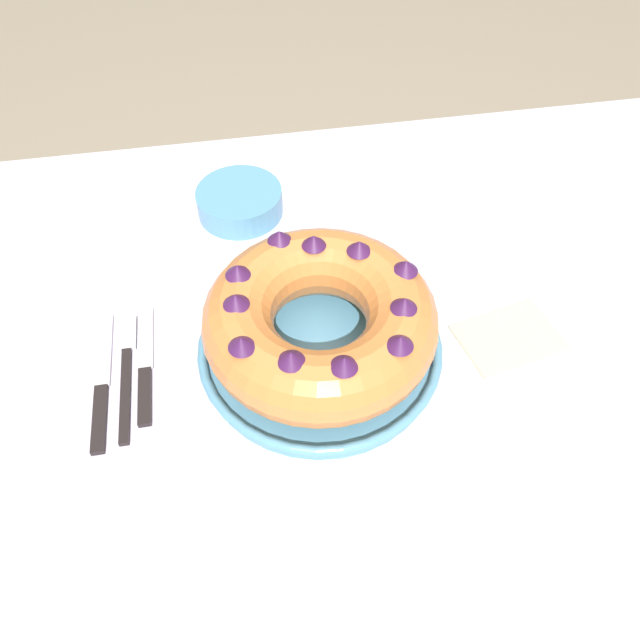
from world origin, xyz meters
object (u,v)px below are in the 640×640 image
object	(u,v)px
serving_knife	(101,389)
side_bowl	(240,202)
bundt_cake	(320,319)
fork	(126,367)
napkin	(509,337)
cake_knife	(145,372)
serving_dish	(320,349)

from	to	relation	value
serving_knife	side_bowl	size ratio (longest dim) A/B	1.56
bundt_cake	serving_knife	xyz separation A→B (m)	(-0.28, -0.01, -0.07)
fork	napkin	xyz separation A→B (m)	(0.51, -0.04, -0.00)
serving_knife	cake_knife	bearing A→B (deg)	14.13
fork	cake_knife	distance (m)	0.03
fork	serving_knife	bearing A→B (deg)	-136.36
napkin	serving_dish	bearing A→B (deg)	176.54
serving_dish	napkin	distance (m)	0.26
fork	cake_knife	size ratio (longest dim) A/B	1.06
serving_dish	cake_knife	distance (m)	0.23
fork	napkin	size ratio (longest dim) A/B	1.48
serving_dish	fork	size ratio (longest dim) A/B	1.61
bundt_cake	serving_dish	bearing A→B (deg)	51.54
serving_dish	napkin	size ratio (longest dim) A/B	2.37
serving_dish	fork	distance (m)	0.25
serving_dish	serving_knife	size ratio (longest dim) A/B	1.50
bundt_cake	napkin	xyz separation A→B (m)	(0.26, -0.02, -0.07)
bundt_cake	side_bowl	xyz separation A→B (m)	(-0.08, 0.30, -0.05)
fork	serving_knife	world-z (taller)	serving_knife
serving_dish	bundt_cake	distance (m)	0.06
bundt_cake	side_bowl	bearing A→B (deg)	104.23
bundt_cake	serving_knife	world-z (taller)	bundt_cake
cake_knife	napkin	bearing A→B (deg)	-6.44
serving_knife	bundt_cake	bearing A→B (deg)	-2.81
fork	napkin	world-z (taller)	fork
side_bowl	napkin	xyz separation A→B (m)	(0.33, -0.32, -0.02)
serving_dish	side_bowl	bearing A→B (deg)	104.24
side_bowl	napkin	world-z (taller)	side_bowl
serving_knife	side_bowl	distance (m)	0.37
cake_knife	side_bowl	size ratio (longest dim) A/B	1.38
serving_dish	napkin	xyz separation A→B (m)	(0.26, -0.02, -0.01)
serving_knife	napkin	distance (m)	0.54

